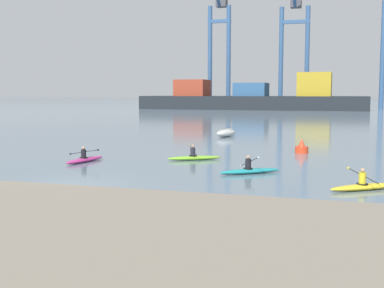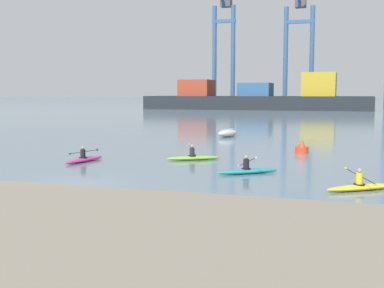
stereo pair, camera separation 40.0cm
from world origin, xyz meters
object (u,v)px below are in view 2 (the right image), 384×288
gantry_crane_west_mid (299,40)px  kayak_magenta (84,159)px  channel_buoy (302,148)px  kayak_teal (248,170)px  container_barge (257,98)px  capsized_dinghy (228,133)px  kayak_lime (193,157)px  kayak_yellow (361,186)px  gantry_crane_west (224,41)px

gantry_crane_west_mid → kayak_magenta: gantry_crane_west_mid is taller
channel_buoy → kayak_teal: bearing=-100.4°
gantry_crane_west_mid → kayak_magenta: bearing=-90.6°
container_barge → capsized_dinghy: (11.20, -76.49, -2.36)m
capsized_dinghy → kayak_lime: bearing=-83.5°
kayak_yellow → channel_buoy: bearing=106.2°
kayak_magenta → kayak_teal: bearing=-7.8°
channel_buoy → kayak_magenta: 14.69m
capsized_dinghy → kayak_magenta: size_ratio=0.82×
kayak_lime → container_barge: bearing=98.0°
gantry_crane_west_mid → kayak_yellow: gantry_crane_west_mid is taller
capsized_dinghy → kayak_teal: bearing=-73.6°
capsized_dinghy → channel_buoy: bearing=-54.3°
channel_buoy → kayak_yellow: (3.69, -12.67, -0.19)m
gantry_crane_west_mid → kayak_teal: size_ratio=12.09×
capsized_dinghy → kayak_yellow: (11.61, -23.69, -0.18)m
channel_buoy → kayak_yellow: bearing=-73.8°
container_barge → channel_buoy: bearing=-77.7°
container_barge → kayak_yellow: container_barge is taller
kayak_teal → capsized_dinghy: bearing=106.4°
kayak_magenta → kayak_teal: kayak_teal is taller
kayak_yellow → kayak_lime: bearing=143.9°
gantry_crane_west → kayak_lime: size_ratio=11.34×
gantry_crane_west → channel_buoy: size_ratio=36.66×
kayak_yellow → kayak_magenta: size_ratio=0.89×
kayak_yellow → gantry_crane_west_mid: bearing=97.3°
gantry_crane_west → gantry_crane_west_mid: 20.11m
capsized_dinghy → gantry_crane_west_mid: bearing=91.9°
kayak_yellow → kayak_teal: size_ratio=1.00×
gantry_crane_west → kayak_lime: gantry_crane_west is taller
kayak_teal → gantry_crane_west_mid: bearing=94.7°
channel_buoy → kayak_lime: bearing=-137.3°
kayak_yellow → kayak_lime: same height
capsized_dinghy → kayak_teal: kayak_teal is taller
container_barge → capsized_dinghy: 77.34m
kayak_magenta → kayak_lime: bearing=24.8°
capsized_dinghy → channel_buoy: channel_buoy is taller
container_barge → kayak_yellow: 102.77m
container_barge → kayak_yellow: bearing=-77.2°
channel_buoy → kayak_magenta: bearing=-145.3°
kayak_lime → kayak_teal: kayak_teal is taller
kayak_lime → kayak_magenta: 6.65m
container_barge → kayak_teal: 98.84m
capsized_dinghy → kayak_yellow: size_ratio=0.92×
gantry_crane_west → kayak_magenta: bearing=-80.1°
gantry_crane_west → kayak_yellow: bearing=-72.9°
channel_buoy → gantry_crane_west: bearing=107.2°
capsized_dinghy → kayak_teal: 21.67m
kayak_teal → channel_buoy: bearing=79.6°
kayak_lime → capsized_dinghy: bearing=96.5°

